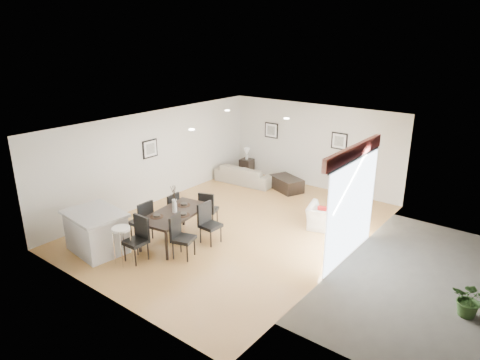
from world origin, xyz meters
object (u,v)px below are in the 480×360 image
Objects in this scene: sofa at (245,174)px; dining_chair_enear at (180,234)px; armchair at (327,218)px; dining_chair_wfar at (171,209)px; side_table at (247,166)px; dining_chair_wnear at (143,219)px; kitchen_island at (96,231)px; coffee_table at (287,184)px; dining_table at (175,215)px; dining_chair_head at (138,236)px; bar_stool at (121,233)px; dining_chair_foot at (208,207)px; dining_chair_efar at (208,221)px.

dining_chair_enear reaches higher than sofa.
armchair is 4.01m from dining_chair_wfar.
side_table is (-2.45, 5.71, -0.28)m from dining_chair_enear.
kitchen_island is at bearing -25.02° from dining_chair_wnear.
dining_chair_wfar is at bearing -78.78° from coffee_table.
dining_table is at bearing 49.07° from dining_chair_wfar.
dining_chair_head is 0.40m from bar_stool.
dining_chair_foot is 4.51m from side_table.
kitchen_island is at bearing 140.60° from dining_chair_efar.
sofa is 4.92m from dining_chair_wnear.
dining_chair_head reaches higher than dining_chair_enear.
coffee_table is at bearing -52.65° from armchair.
coffee_table is at bearing -12.27° from dining_chair_enear.
armchair is 1.13× the size of bar_stool.
dining_chair_efar reaches higher than dining_chair_foot.
dining_table is 1.12m from dining_chair_head.
coffee_table is (-0.42, 4.22, -0.33)m from dining_chair_efar.
dining_chair_wfar is at bearing 111.10° from dining_chair_head.
armchair is 0.96× the size of dining_chair_wnear.
dining_chair_head reaches higher than dining_table.
dining_chair_foot is 3.56m from coffee_table.
dining_chair_enear is 0.99× the size of dining_chair_head.
kitchen_island is at bearing -163.34° from dining_chair_head.
dining_table is at bearing 85.07° from bar_stool.
dining_chair_efar is at bearing -16.79° from dining_chair_enear.
dining_chair_efar is (1.90, -3.98, 0.25)m from sofa.
dining_chair_wfar reaches higher than sofa.
dining_chair_enear is 0.90m from dining_chair_head.
dining_chair_wnear is 0.94× the size of coffee_table.
dining_table is at bearing 88.92° from dining_chair_head.
dining_chair_enear is (1.90, -4.90, 0.26)m from sofa.
dining_chair_head reaches higher than coffee_table.
dining_table is 3.51× the size of side_table.
side_table is at bearing -169.80° from dining_chair_wnear.
dining_chair_head is at bearing 42.11° from armchair.
dining_chair_head reaches higher than dining_chair_foot.
dining_chair_foot is 2.59m from bar_stool.
armchair is at bearing 55.94° from dining_chair_head.
coffee_table is (0.22, 5.78, -0.35)m from dining_chair_head.
dining_table reaches higher than sofa.
kitchen_island is at bearing 87.56° from sofa.
dining_table is at bearing 127.93° from dining_chair_efar.
dining_chair_foot reaches higher than sofa.
coffee_table is at bearing 84.42° from kitchen_island.
sofa is 5.27m from dining_chair_enear.
dining_chair_wnear reaches higher than dining_chair_wfar.
armchair is 5.09m from bar_stool.
dining_chair_wnear is at bearing -153.51° from dining_table.
side_table is at bearing 104.90° from dining_chair_head.
dining_chair_head is (-0.00, -1.11, -0.11)m from dining_table.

